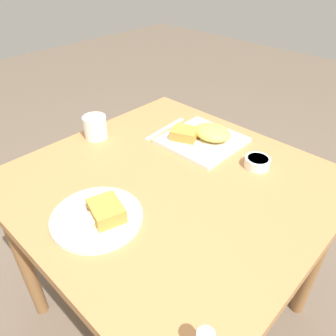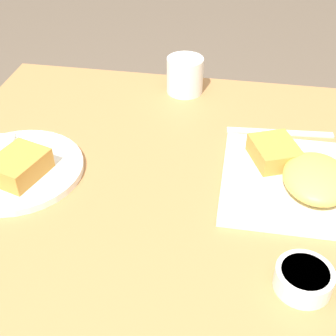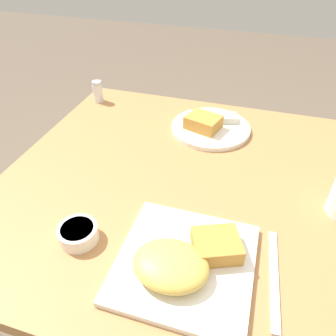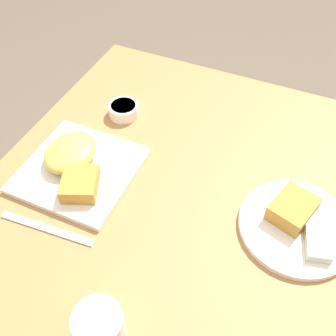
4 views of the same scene
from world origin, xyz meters
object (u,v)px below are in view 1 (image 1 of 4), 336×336
sauce_ramekin (257,162)px  plate_oval_far (98,216)px  plate_square_near (204,136)px  butter_knife (165,129)px  coffee_mug (95,127)px

sauce_ramekin → plate_oval_far: bearing=71.2°
plate_square_near → plate_oval_far: (-0.05, 0.51, -0.01)m
sauce_ramekin → butter_knife: bearing=3.6°
plate_oval_far → sauce_ramekin: 0.54m
plate_square_near → coffee_mug: coffee_mug is taller
plate_oval_far → butter_knife: plate_oval_far is taller
butter_knife → coffee_mug: bearing=-37.3°
butter_knife → coffee_mug: coffee_mug is taller
sauce_ramekin → butter_knife: sauce_ramekin is taller
butter_knife → sauce_ramekin: bearing=89.3°
plate_oval_far → sauce_ramekin: (-0.17, -0.51, 0.00)m
plate_oval_far → coffee_mug: size_ratio=2.87×
coffee_mug → plate_oval_far: bearing=144.6°
plate_oval_far → coffee_mug: 0.45m
coffee_mug → butter_knife: bearing=-122.9°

